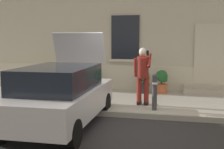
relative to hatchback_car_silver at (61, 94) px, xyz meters
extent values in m
plane|color=#232326|center=(1.56, 0.21, -0.80)|extent=(80.00, 80.00, 0.00)
cube|color=#99968E|center=(1.56, 3.01, -0.72)|extent=(24.00, 3.60, 0.15)
cube|color=gray|center=(1.56, 1.15, -0.72)|extent=(24.00, 0.12, 0.15)
cube|color=#BCB7A8|center=(1.56, 4.79, -0.25)|extent=(24.00, 0.08, 1.10)
cube|color=brown|center=(3.94, 4.78, 0.72)|extent=(1.00, 0.08, 2.10)
cube|color=#BCB7A8|center=(3.94, 4.76, 0.77)|extent=(1.16, 0.06, 2.24)
cube|color=black|center=(0.74, 4.78, 1.40)|extent=(1.10, 0.06, 1.70)
cube|color=#BCB7A8|center=(0.74, 4.75, 0.50)|extent=(1.30, 0.12, 0.10)
cube|color=#9E998E|center=(3.94, 4.33, -0.57)|extent=(1.89, 0.32, 0.16)
cube|color=#9E998E|center=(3.94, 4.65, -0.49)|extent=(1.89, 0.32, 0.32)
cube|color=#B7B7BF|center=(0.00, 0.02, -0.18)|extent=(1.82, 4.03, 0.64)
cube|color=black|center=(0.00, -0.13, 0.42)|extent=(1.58, 2.43, 0.56)
cube|color=black|center=(-0.04, 2.03, -0.40)|extent=(1.66, 0.13, 0.20)
cube|color=yellow|center=(-0.04, 2.03, -0.22)|extent=(0.52, 0.03, 0.12)
cube|color=#B21414|center=(-0.79, 2.01, 0.04)|extent=(0.16, 0.04, 0.18)
cube|color=#B21414|center=(0.72, 2.04, 0.04)|extent=(0.16, 0.04, 0.18)
cube|color=#B7B7BF|center=(-0.02, 1.47, 1.10)|extent=(1.49, 0.39, 0.87)
cylinder|color=black|center=(-0.77, -1.40, -0.50)|extent=(0.21, 0.60, 0.60)
cylinder|color=black|center=(0.82, -1.37, -0.50)|extent=(0.21, 0.60, 0.60)
cylinder|color=black|center=(-0.82, 1.40, -0.50)|extent=(0.21, 0.60, 0.60)
cylinder|color=black|center=(0.77, 1.43, -0.50)|extent=(0.21, 0.60, 0.60)
cylinder|color=#333338|center=(2.17, 1.56, -0.17)|extent=(0.14, 0.14, 0.95)
sphere|color=#333338|center=(2.17, 1.56, 0.32)|extent=(0.15, 0.15, 0.15)
cylinder|color=silver|center=(2.17, 1.56, 0.12)|extent=(0.15, 0.15, 0.06)
cylinder|color=#333338|center=(-1.29, 1.56, -0.17)|extent=(0.14, 0.14, 0.95)
sphere|color=#333338|center=(-1.29, 1.56, 0.32)|extent=(0.15, 0.15, 0.15)
cylinder|color=silver|center=(-1.29, 1.56, 0.12)|extent=(0.15, 0.15, 0.06)
cylinder|color=maroon|center=(1.65, 2.14, -0.20)|extent=(0.15, 0.15, 0.82)
cube|color=black|center=(1.65, 2.20, -0.60)|extent=(0.12, 0.28, 0.10)
cylinder|color=maroon|center=(1.87, 2.14, -0.20)|extent=(0.15, 0.15, 0.82)
cube|color=black|center=(1.87, 2.20, -0.60)|extent=(0.12, 0.28, 0.10)
cylinder|color=maroon|center=(1.76, 2.08, 0.52)|extent=(0.34, 0.44, 0.67)
sphere|color=tan|center=(1.76, 2.00, 0.96)|extent=(0.22, 0.22, 0.22)
sphere|color=silver|center=(1.76, 2.00, 0.99)|extent=(0.21, 0.21, 0.21)
cylinder|color=maroon|center=(1.54, 2.04, 0.50)|extent=(0.09, 0.19, 0.57)
cylinder|color=maroon|center=(1.96, 2.04, 0.72)|extent=(0.09, 0.42, 0.42)
cube|color=black|center=(1.91, 1.98, 0.94)|extent=(0.07, 0.02, 0.15)
cylinder|color=beige|center=(-2.66, 4.03, -0.48)|extent=(0.40, 0.40, 0.34)
cylinder|color=beige|center=(-2.66, 4.03, -0.34)|extent=(0.44, 0.44, 0.05)
cylinder|color=#47331E|center=(-2.66, 4.03, -0.19)|extent=(0.04, 0.04, 0.24)
sphere|color=#286B2D|center=(-2.66, 4.03, -0.01)|extent=(0.44, 0.44, 0.44)
sphere|color=#286B2D|center=(-2.56, 3.98, -0.11)|extent=(0.24, 0.24, 0.24)
cylinder|color=#606B38|center=(-0.55, 4.43, -0.48)|extent=(0.40, 0.40, 0.34)
cylinder|color=#606B38|center=(-0.55, 4.43, -0.34)|extent=(0.44, 0.44, 0.05)
cylinder|color=#47331E|center=(-0.55, 4.43, -0.19)|extent=(0.04, 0.04, 0.24)
sphere|color=#286B2D|center=(-0.55, 4.43, -0.01)|extent=(0.44, 0.44, 0.44)
sphere|color=#286B2D|center=(-0.45, 4.38, -0.11)|extent=(0.24, 0.24, 0.24)
cylinder|color=#2D2D30|center=(1.55, 4.19, -0.48)|extent=(0.40, 0.40, 0.34)
cylinder|color=#2D2D30|center=(1.55, 4.19, -0.34)|extent=(0.44, 0.44, 0.05)
cylinder|color=#47331E|center=(1.55, 4.19, -0.19)|extent=(0.04, 0.04, 0.24)
sphere|color=#1E5628|center=(1.55, 4.19, -0.01)|extent=(0.44, 0.44, 0.44)
sphere|color=#1E5628|center=(1.65, 4.14, -0.11)|extent=(0.24, 0.24, 0.24)
cylinder|color=#B25B38|center=(2.20, 4.22, -0.48)|extent=(0.40, 0.40, 0.34)
cylinder|color=#B25B38|center=(2.20, 4.22, -0.34)|extent=(0.44, 0.44, 0.05)
cylinder|color=#47331E|center=(2.20, 4.22, -0.19)|extent=(0.04, 0.04, 0.24)
sphere|color=#1E5628|center=(2.20, 4.22, -0.01)|extent=(0.44, 0.44, 0.44)
sphere|color=#1E5628|center=(2.30, 4.17, -0.11)|extent=(0.24, 0.24, 0.24)
camera|label=1|loc=(2.81, -6.72, 1.37)|focal=47.67mm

